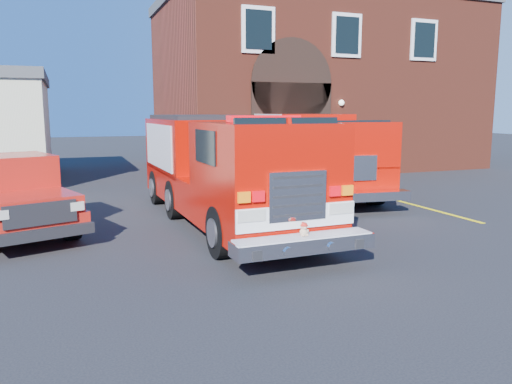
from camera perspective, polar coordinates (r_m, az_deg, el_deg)
name	(u,v)px	position (r m, az deg, el deg)	size (l,w,h in m)	color
ground	(236,243)	(10.93, -2.27, -5.80)	(100.00, 100.00, 0.00)	black
parking_stripe_near	(442,212)	(15.06, 20.54, -2.21)	(0.12, 3.00, 0.01)	yellow
parking_stripe_mid	(380,196)	(17.37, 14.00, -0.44)	(0.12, 3.00, 0.01)	yellow
parking_stripe_far	(335,184)	(19.87, 9.06, 0.91)	(0.12, 3.00, 0.01)	yellow
fire_station	(312,84)	(27.03, 6.41, 12.16)	(15.20, 10.20, 8.45)	maroon
fire_engine	(222,167)	(12.68, -3.91, 2.82)	(2.68, 8.97, 2.75)	black
pickup_truck	(6,195)	(13.23, -26.63, -0.30)	(3.64, 5.95, 1.84)	black
secondary_truck	(310,150)	(17.70, 6.16, 4.81)	(3.65, 8.69, 2.73)	black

